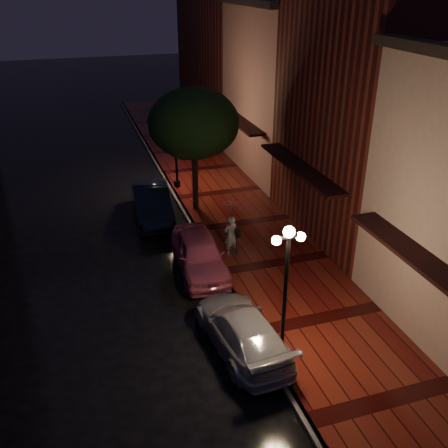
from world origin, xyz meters
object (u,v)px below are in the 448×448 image
object	(u,v)px
streetlamp_near	(286,286)
woman_with_umbrella	(231,219)
street_tree	(194,125)
streetlamp_far	(175,142)
navy_car	(152,203)
parking_meter	(236,239)
pink_car	(200,254)
silver_car	(242,330)

from	to	relation	value
streetlamp_near	woman_with_umbrella	xyz separation A→B (m)	(0.46, 6.19, -0.89)
street_tree	streetlamp_far	bearing A→B (deg)	94.91
navy_car	parking_meter	xyz separation A→B (m)	(2.57, -4.79, 0.11)
navy_car	parking_meter	size ratio (longest dim) A/B	3.87
streetlamp_far	woman_with_umbrella	world-z (taller)	streetlamp_far
navy_car	woman_with_umbrella	world-z (taller)	woman_with_umbrella
streetlamp_near	navy_car	size ratio (longest dim) A/B	0.92
pink_car	silver_car	world-z (taller)	pink_car
streetlamp_near	silver_car	size ratio (longest dim) A/B	0.95
navy_car	silver_car	size ratio (longest dim) A/B	1.03
streetlamp_far	woman_with_umbrella	bearing A→B (deg)	-86.62
street_tree	pink_car	bearing A→B (deg)	-103.22
streetlamp_far	navy_car	distance (m)	4.10
navy_car	streetlamp_near	bearing A→B (deg)	-76.66
streetlamp_far	woman_with_umbrella	size ratio (longest dim) A/B	1.82
navy_car	parking_meter	bearing A→B (deg)	-58.46
parking_meter	street_tree	bearing A→B (deg)	95.96
woman_with_umbrella	parking_meter	size ratio (longest dim) A/B	1.96
pink_car	woman_with_umbrella	world-z (taller)	woman_with_umbrella
streetlamp_far	street_tree	xyz separation A→B (m)	(0.26, -3.01, 1.64)
woman_with_umbrella	silver_car	bearing A→B (deg)	65.00
street_tree	silver_car	xyz separation A→B (m)	(-1.21, -10.13, -3.59)
street_tree	pink_car	size ratio (longest dim) A/B	1.34
streetlamp_near	street_tree	distance (m)	11.12
street_tree	silver_car	distance (m)	10.82
pink_car	street_tree	bearing A→B (deg)	79.71
pink_car	silver_car	xyz separation A→B (m)	(0.06, -4.72, -0.08)
silver_car	pink_car	bearing A→B (deg)	-94.20
streetlamp_near	street_tree	xyz separation A→B (m)	(0.26, 10.99, 1.64)
street_tree	pink_car	distance (m)	6.58
woman_with_umbrella	street_tree	bearing A→B (deg)	-97.76
streetlamp_near	navy_car	xyz separation A→B (m)	(-1.92, 10.87, -1.83)
street_tree	navy_car	world-z (taller)	street_tree
pink_car	streetlamp_near	bearing A→B (deg)	-76.76
navy_car	silver_car	world-z (taller)	navy_car
street_tree	woman_with_umbrella	size ratio (longest dim) A/B	2.46
pink_car	navy_car	bearing A→B (deg)	102.60
pink_car	woman_with_umbrella	size ratio (longest dim) A/B	1.83
streetlamp_far	pink_car	bearing A→B (deg)	-96.86
street_tree	woman_with_umbrella	world-z (taller)	street_tree
woman_with_umbrella	parking_meter	distance (m)	0.86
silver_car	parking_meter	xyz separation A→B (m)	(1.60, 5.23, 0.23)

